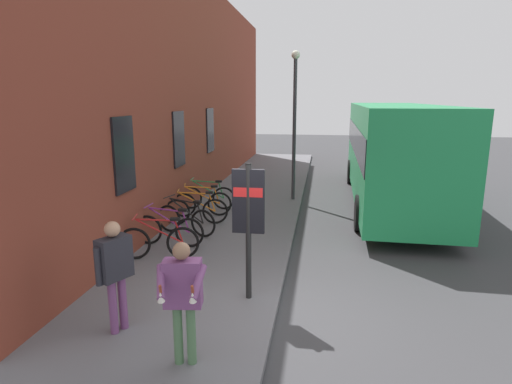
# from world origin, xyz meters

# --- Properties ---
(ground) EXTENTS (60.00, 60.00, 0.00)m
(ground) POSITION_xyz_m (6.00, -1.00, 0.00)
(ground) COLOR #38383A
(sidewalk_pavement) EXTENTS (24.00, 3.50, 0.12)m
(sidewalk_pavement) POSITION_xyz_m (8.00, 1.75, 0.06)
(sidewalk_pavement) COLOR slate
(sidewalk_pavement) RESTS_ON ground
(station_facade) EXTENTS (22.00, 0.65, 7.57)m
(station_facade) POSITION_xyz_m (8.99, 3.80, 3.78)
(station_facade) COLOR brown
(station_facade) RESTS_ON ground
(bicycle_end_of_row) EXTENTS (0.55, 1.74, 0.97)m
(bicycle_end_of_row) POSITION_xyz_m (1.97, 2.79, 0.51)
(bicycle_end_of_row) COLOR black
(bicycle_end_of_row) RESTS_ON sidewalk_pavement
(bicycle_by_door) EXTENTS (0.48, 1.77, 0.97)m
(bicycle_by_door) POSITION_xyz_m (2.82, 2.88, 0.51)
(bicycle_by_door) COLOR black
(bicycle_by_door) RESTS_ON sidewalk_pavement
(bicycle_beside_lamp) EXTENTS (0.64, 1.72, 0.97)m
(bicycle_beside_lamp) POSITION_xyz_m (3.71, 2.75, 0.51)
(bicycle_beside_lamp) COLOR black
(bicycle_beside_lamp) RESTS_ON sidewalk_pavement
(bicycle_nearest_sign) EXTENTS (0.55, 1.74, 0.97)m
(bicycle_nearest_sign) POSITION_xyz_m (4.63, 2.74, 0.51)
(bicycle_nearest_sign) COLOR black
(bicycle_nearest_sign) RESTS_ON sidewalk_pavement
(bicycle_under_window) EXTENTS (0.64, 1.72, 0.97)m
(bicycle_under_window) POSITION_xyz_m (5.43, 2.81, 0.51)
(bicycle_under_window) COLOR black
(bicycle_under_window) RESTS_ON sidewalk_pavement
(bicycle_leaning_wall) EXTENTS (0.48, 1.77, 0.97)m
(bicycle_leaning_wall) POSITION_xyz_m (6.28, 2.88, 0.51)
(bicycle_leaning_wall) COLOR black
(bicycle_leaning_wall) RESTS_ON sidewalk_pavement
(transit_info_sign) EXTENTS (0.10, 0.55, 2.40)m
(transit_info_sign) POSITION_xyz_m (0.46, 0.54, 1.72)
(transit_info_sign) COLOR black
(transit_info_sign) RESTS_ON sidewalk_pavement
(city_bus) EXTENTS (10.55, 2.82, 3.35)m
(city_bus) POSITION_xyz_m (8.45, -3.00, 1.92)
(city_bus) COLOR #1E8C4C
(city_bus) RESTS_ON ground
(pedestrian_by_facade) EXTENTS (0.59, 0.44, 1.72)m
(pedestrian_by_facade) POSITION_xyz_m (-0.91, 2.29, 1.17)
(pedestrian_by_facade) COLOR #723F72
(pedestrian_by_facade) RESTS_ON sidewalk_pavement
(tourist_with_hotdogs) EXTENTS (0.62, 0.64, 1.69)m
(tourist_with_hotdogs) POSITION_xyz_m (-1.56, 1.04, 1.16)
(tourist_with_hotdogs) COLOR #4C724C
(tourist_with_hotdogs) RESTS_ON sidewalk_pavement
(street_lamp) EXTENTS (0.28, 0.28, 4.95)m
(street_lamp) POSITION_xyz_m (8.05, 0.30, 3.07)
(street_lamp) COLOR #333338
(street_lamp) RESTS_ON sidewalk_pavement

